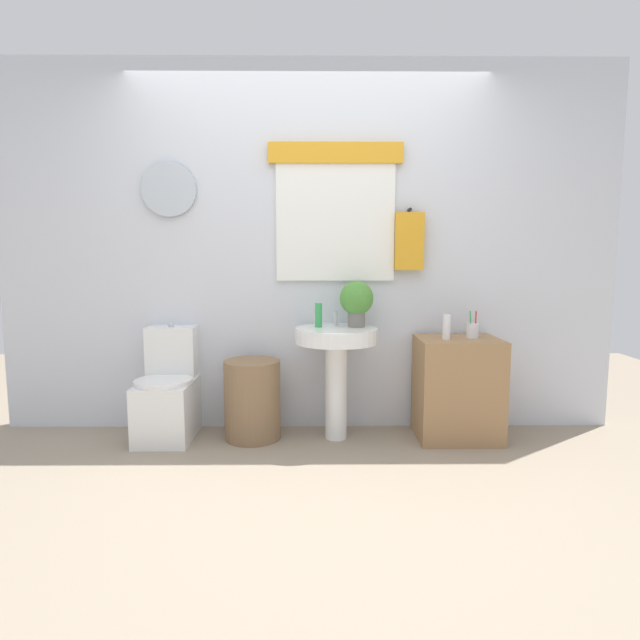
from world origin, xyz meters
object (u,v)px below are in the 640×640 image
(laundry_hamper, at_px, (252,400))
(wooden_cabinet, at_px, (457,388))
(toilet, at_px, (168,395))
(soap_bottle, at_px, (318,315))
(lotion_bottle, at_px, (447,327))
(pedestal_sink, at_px, (336,354))
(potted_plant, at_px, (357,300))
(toothbrush_cup, at_px, (473,330))

(laundry_hamper, xyz_separation_m, wooden_cabinet, (1.40, 0.00, 0.08))
(toilet, distance_m, wooden_cabinet, 1.99)
(toilet, height_order, soap_bottle, soap_bottle)
(toilet, distance_m, lotion_bottle, 1.96)
(pedestal_sink, relative_size, potted_plant, 2.45)
(wooden_cabinet, bearing_deg, soap_bottle, 176.99)
(wooden_cabinet, relative_size, potted_plant, 2.22)
(toilet, height_order, laundry_hamper, toilet)
(toothbrush_cup, bearing_deg, lotion_bottle, -162.74)
(soap_bottle, bearing_deg, toilet, -179.18)
(pedestal_sink, height_order, potted_plant, potted_plant)
(pedestal_sink, bearing_deg, toothbrush_cup, 1.22)
(pedestal_sink, bearing_deg, wooden_cabinet, 0.00)
(pedestal_sink, xyz_separation_m, toothbrush_cup, (0.93, 0.02, 0.16))
(pedestal_sink, relative_size, wooden_cabinet, 1.10)
(wooden_cabinet, height_order, potted_plant, potted_plant)
(toilet, xyz_separation_m, pedestal_sink, (1.16, -0.04, 0.30))
(soap_bottle, bearing_deg, wooden_cabinet, -3.01)
(potted_plant, height_order, lotion_bottle, potted_plant)
(toilet, xyz_separation_m, toothbrush_cup, (2.08, -0.02, 0.45))
(pedestal_sink, bearing_deg, lotion_bottle, -3.11)
(toothbrush_cup, bearing_deg, laundry_hamper, -179.24)
(soap_bottle, xyz_separation_m, lotion_bottle, (0.86, -0.09, -0.07))
(toilet, relative_size, pedestal_sink, 1.01)
(soap_bottle, bearing_deg, potted_plant, 2.20)
(soap_bottle, relative_size, toothbrush_cup, 0.89)
(laundry_hamper, height_order, lotion_bottle, lotion_bottle)
(soap_bottle, relative_size, lotion_bottle, 0.99)
(laundry_hamper, height_order, wooden_cabinet, wooden_cabinet)
(laundry_hamper, bearing_deg, soap_bottle, 6.30)
(toilet, relative_size, toothbrush_cup, 4.17)
(potted_plant, bearing_deg, laundry_hamper, -175.19)
(toilet, bearing_deg, lotion_bottle, -2.27)
(lotion_bottle, bearing_deg, laundry_hamper, 178.25)
(wooden_cabinet, xyz_separation_m, soap_bottle, (-0.95, 0.05, 0.50))
(potted_plant, relative_size, lotion_bottle, 1.89)
(lotion_bottle, height_order, toothbrush_cup, toothbrush_cup)
(toilet, xyz_separation_m, laundry_hamper, (0.58, -0.04, -0.02))
(toilet, bearing_deg, soap_bottle, 0.82)
(wooden_cabinet, distance_m, toothbrush_cup, 0.41)
(pedestal_sink, distance_m, potted_plant, 0.39)
(laundry_hamper, xyz_separation_m, soap_bottle, (0.45, 0.05, 0.58))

